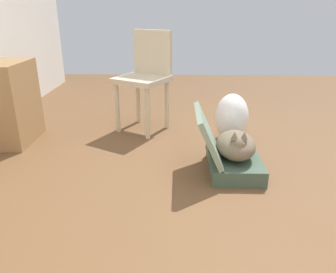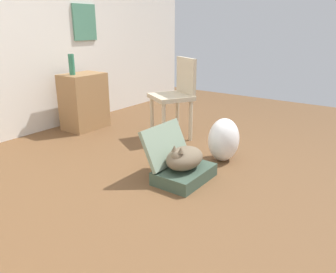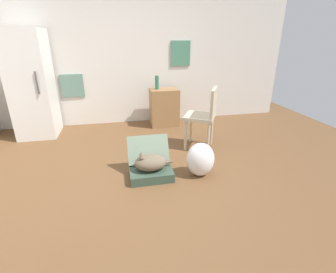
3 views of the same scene
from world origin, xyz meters
name	(u,v)px [view 1 (image 1 of 3)]	position (x,y,z in m)	size (l,w,h in m)	color
ground_plane	(227,178)	(0.00, 0.00, 0.00)	(7.68, 7.68, 0.00)	brown
suitcase_base	(234,164)	(0.11, -0.06, 0.06)	(0.52, 0.37, 0.11)	#384C3D
suitcase_lid	(208,134)	(0.11, 0.14, 0.29)	(0.52, 0.37, 0.04)	gray
cat	(236,145)	(0.11, -0.06, 0.21)	(0.47, 0.28, 0.24)	brown
plastic_bag_white	(232,118)	(0.72, -0.12, 0.22)	(0.35, 0.30, 0.43)	white
side_table	(8,103)	(0.65, 1.85, 0.36)	(0.53, 0.38, 0.71)	olive
chair	(146,75)	(1.04, 0.67, 0.53)	(0.59, 0.59, 0.94)	beige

